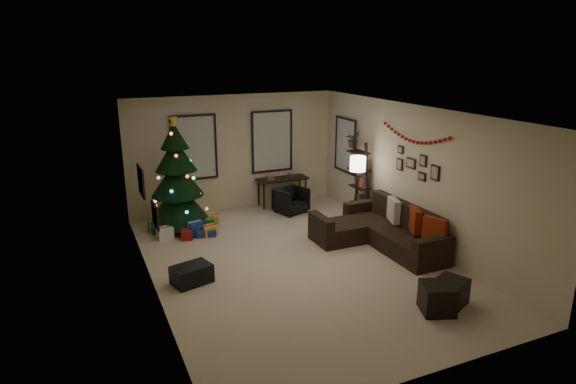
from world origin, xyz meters
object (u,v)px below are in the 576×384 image
object	(u,v)px
desk	(282,181)
christmas_tree	(177,182)
sofa	(381,232)
bookshelf	(361,182)
desk_chair	(291,200)

from	to	relation	value
desk	christmas_tree	bearing A→B (deg)	-167.67
sofa	bookshelf	bearing A→B (deg)	73.71
bookshelf	christmas_tree	bearing A→B (deg)	164.34
sofa	desk	size ratio (longest dim) A/B	2.00
desk_chair	bookshelf	distance (m)	1.69
christmas_tree	bookshelf	distance (m)	3.99
desk	desk_chair	world-z (taller)	desk
sofa	bookshelf	size ratio (longest dim) A/B	1.40
bookshelf	desk	bearing A→B (deg)	125.64
christmas_tree	desk_chair	bearing A→B (deg)	-1.55
christmas_tree	desk	xyz separation A→B (m)	(2.65, 0.58, -0.42)
sofa	desk	world-z (taller)	sofa
sofa	bookshelf	world-z (taller)	bookshelf
christmas_tree	bookshelf	xyz separation A→B (m)	(3.84, -1.08, -0.15)
sofa	desk_chair	distance (m)	2.62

